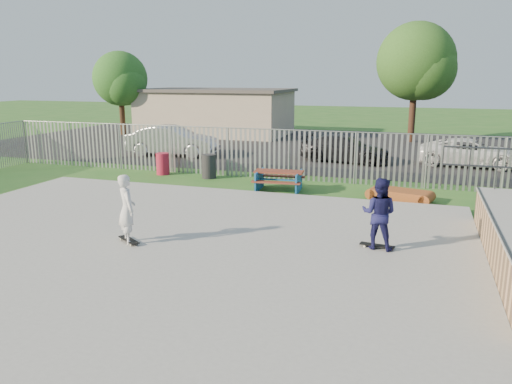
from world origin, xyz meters
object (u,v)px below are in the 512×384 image
(trash_bin_red, at_px, (163,164))
(car_silver, at_px, (172,141))
(tree_left, at_px, (120,79))
(tree_mid, at_px, (416,62))
(car_dark, at_px, (345,149))
(skater_navy, at_px, (379,213))
(car_white, at_px, (470,153))
(funbox, at_px, (400,195))
(picnic_table, at_px, (279,181))
(skater_white, at_px, (127,209))
(trash_bin_grey, at_px, (209,166))

(trash_bin_red, distance_m, car_silver, 4.97)
(tree_left, relative_size, tree_mid, 0.79)
(car_silver, distance_m, car_dark, 8.83)
(car_dark, height_order, skater_navy, skater_navy)
(car_white, bearing_deg, car_dark, 100.71)
(funbox, relative_size, trash_bin_red, 2.14)
(tree_left, height_order, tree_mid, tree_mid)
(car_dark, relative_size, skater_navy, 2.61)
(car_white, relative_size, tree_mid, 0.62)
(trash_bin_red, bearing_deg, tree_mid, 56.12)
(picnic_table, height_order, car_dark, car_dark)
(picnic_table, relative_size, car_white, 0.41)
(trash_bin_red, distance_m, skater_white, 9.38)
(car_white, xyz_separation_m, tree_left, (-22.28, 6.13, 3.24))
(trash_bin_grey, distance_m, skater_white, 8.64)
(trash_bin_grey, height_order, tree_left, tree_left)
(trash_bin_grey, height_order, tree_mid, tree_mid)
(car_silver, relative_size, skater_white, 2.82)
(car_dark, bearing_deg, tree_left, 75.84)
(trash_bin_grey, relative_size, tree_left, 0.17)
(car_white, relative_size, skater_white, 2.70)
(car_white, bearing_deg, skater_navy, 171.97)
(tree_left, bearing_deg, car_dark, -21.95)
(funbox, relative_size, skater_white, 1.17)
(funbox, relative_size, car_white, 0.43)
(trash_bin_red, height_order, car_white, car_white)
(funbox, distance_m, tree_left, 24.21)
(trash_bin_grey, relative_size, skater_navy, 0.58)
(trash_bin_red, distance_m, skater_navy, 11.87)
(skater_white, bearing_deg, car_silver, -23.60)
(tree_left, height_order, skater_navy, tree_left)
(car_silver, distance_m, skater_navy, 16.33)
(funbox, relative_size, car_silver, 0.41)
(funbox, distance_m, skater_navy, 5.61)
(skater_navy, bearing_deg, skater_white, 21.75)
(trash_bin_red, relative_size, skater_white, 0.55)
(trash_bin_grey, height_order, skater_white, skater_white)
(car_dark, relative_size, tree_mid, 0.60)
(funbox, xyz_separation_m, car_white, (2.74, 7.65, 0.47))
(trash_bin_grey, xyz_separation_m, car_white, (10.32, 6.19, 0.16))
(skater_white, bearing_deg, picnic_table, -60.75)
(trash_bin_grey, bearing_deg, picnic_table, -21.97)
(picnic_table, relative_size, skater_navy, 1.11)
(car_dark, distance_m, tree_mid, 10.31)
(tree_mid, bearing_deg, skater_white, -104.51)
(car_white, relative_size, tree_left, 0.78)
(funbox, bearing_deg, skater_white, -116.06)
(car_white, bearing_deg, tree_left, 79.44)
(funbox, bearing_deg, trash_bin_grey, -176.40)
(funbox, bearing_deg, car_silver, 166.78)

